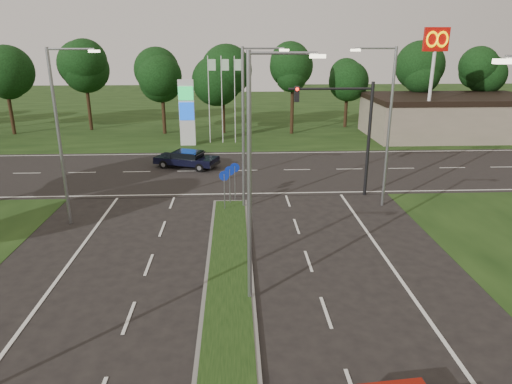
{
  "coord_description": "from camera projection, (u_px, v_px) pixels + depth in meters",
  "views": [
    {
      "loc": [
        0.31,
        -9.03,
        9.26
      ],
      "look_at": [
        1.33,
        12.23,
        2.2
      ],
      "focal_mm": 32.0,
      "sensor_mm": 36.0,
      "label": 1
    }
  ],
  "objects": [
    {
      "name": "cross_road",
      "position": [
        231.0,
        171.0,
        34.21
      ],
      "size": [
        160.0,
        12.0,
        0.02
      ],
      "primitive_type": "cube",
      "color": "black",
      "rests_on": "ground"
    },
    {
      "name": "verge_far",
      "position": [
        232.0,
        111.0,
        63.6
      ],
      "size": [
        160.0,
        50.0,
        0.02
      ],
      "primitive_type": "cube",
      "color": "black",
      "rests_on": "ground"
    },
    {
      "name": "navy_sedan",
      "position": [
        187.0,
        159.0,
        34.88
      ],
      "size": [
        5.07,
        3.46,
        1.29
      ],
      "rotation": [
        0.0,
        0.0,
        1.21
      ],
      "color": "black",
      "rests_on": "ground"
    },
    {
      "name": "streetlight_median_far",
      "position": [
        247.0,
        121.0,
        25.08
      ],
      "size": [
        2.53,
        0.22,
        9.0
      ],
      "color": "gray",
      "rests_on": "ground"
    },
    {
      "name": "commercial_building",
      "position": [
        449.0,
        117.0,
        45.96
      ],
      "size": [
        16.0,
        9.0,
        4.0
      ],
      "primitive_type": "cube",
      "color": "gray",
      "rests_on": "ground"
    },
    {
      "name": "streetlight_left_far",
      "position": [
        62.0,
        129.0,
        22.76
      ],
      "size": [
        2.53,
        0.22,
        9.0
      ],
      "color": "gray",
      "rests_on": "ground"
    },
    {
      "name": "mcdonalds_sign",
      "position": [
        434.0,
        56.0,
        40.07
      ],
      "size": [
        2.2,
        0.47,
        10.4
      ],
      "color": "silver",
      "rests_on": "ground"
    },
    {
      "name": "traffic_signal",
      "position": [
        349.0,
        122.0,
        27.38
      ],
      "size": [
        5.1,
        0.42,
        7.0
      ],
      "color": "black",
      "rests_on": "ground"
    },
    {
      "name": "treeline_far",
      "position": [
        231.0,
        66.0,
        47.17
      ],
      "size": [
        6.0,
        6.0,
        9.9
      ],
      "color": "black",
      "rests_on": "ground"
    },
    {
      "name": "gas_pylon",
      "position": [
        189.0,
        111.0,
        41.61
      ],
      "size": [
        5.8,
        1.26,
        8.0
      ],
      "color": "silver",
      "rests_on": "ground"
    },
    {
      "name": "median_kerb",
      "position": [
        228.0,
        331.0,
        15.23
      ],
      "size": [
        2.0,
        26.0,
        0.12
      ],
      "primitive_type": "cube",
      "color": "slate",
      "rests_on": "ground"
    },
    {
      "name": "streetlight_median_near",
      "position": [
        255.0,
        170.0,
        15.6
      ],
      "size": [
        2.53,
        0.22,
        9.0
      ],
      "color": "gray",
      "rests_on": "ground"
    },
    {
      "name": "median_signs",
      "position": [
        230.0,
        178.0,
        26.47
      ],
      "size": [
        1.16,
        1.76,
        2.38
      ],
      "color": "gray",
      "rests_on": "ground"
    },
    {
      "name": "streetlight_right_far",
      "position": [
        386.0,
        120.0,
        25.43
      ],
      "size": [
        2.53,
        0.22,
        9.0
      ],
      "rotation": [
        0.0,
        0.0,
        3.14
      ],
      "color": "gray",
      "rests_on": "ground"
    }
  ]
}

